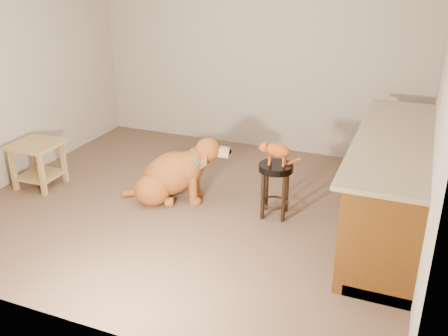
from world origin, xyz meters
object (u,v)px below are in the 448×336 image
at_px(tabby_kitten, 276,151).
at_px(padded_stool, 275,180).
at_px(wood_stool, 390,156).
at_px(side_table, 38,158).
at_px(golden_retriever, 172,175).

bearing_deg(tabby_kitten, padded_stool, -5.72).
relative_size(wood_stool, tabby_kitten, 1.72).
bearing_deg(side_table, tabby_kitten, 6.90).
xyz_separation_m(wood_stool, side_table, (-3.71, -1.51, -0.02)).
relative_size(padded_stool, side_table, 1.07).
bearing_deg(side_table, wood_stool, 22.10).
xyz_separation_m(golden_retriever, tabby_kitten, (1.12, 0.06, 0.42)).
distance_m(padded_stool, golden_retriever, 1.14).
xyz_separation_m(side_table, golden_retriever, (1.58, 0.26, -0.06)).
bearing_deg(tabby_kitten, golden_retriever, 175.72).
height_order(padded_stool, wood_stool, wood_stool).
bearing_deg(padded_stool, golden_retriever, -176.82).
bearing_deg(padded_stool, wood_stool, 49.79).
bearing_deg(side_table, golden_retriever, 9.50).
xyz_separation_m(side_table, tabby_kitten, (2.71, 0.33, 0.36)).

